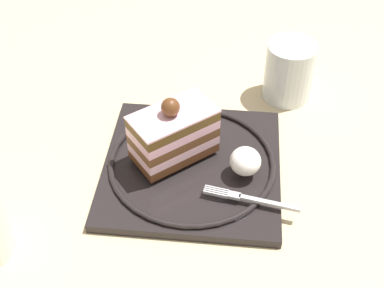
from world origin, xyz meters
TOP-DOWN VIEW (x-y plane):
  - ground_plane at (0.00, 0.00)m, footprint 2.40×2.40m
  - dessert_plate at (-0.02, 0.01)m, footprint 0.25×0.25m
  - cake_slice at (-0.03, -0.02)m, footprint 0.12×0.13m
  - whipped_cream_dollop at (-0.00, 0.08)m, footprint 0.04×0.04m
  - fork at (0.05, 0.08)m, footprint 0.03×0.12m
  - drink_glass_near at (-0.19, 0.15)m, footprint 0.08×0.08m

SIDE VIEW (x-z plane):
  - ground_plane at x=0.00m, z-range 0.00..0.00m
  - dessert_plate at x=-0.02m, z-range 0.00..0.02m
  - fork at x=0.05m, z-range 0.02..0.03m
  - whipped_cream_dollop at x=0.00m, z-range 0.02..0.06m
  - drink_glass_near at x=-0.19m, z-range -0.01..0.09m
  - cake_slice at x=-0.03m, z-range 0.01..0.11m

